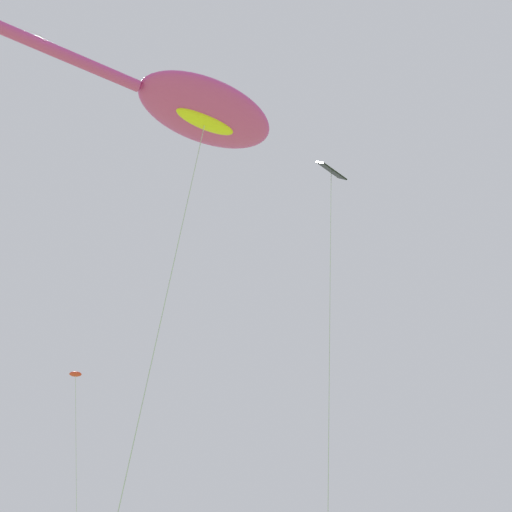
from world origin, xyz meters
TOP-DOWN VIEW (x-y plane):
  - big_show_kite at (0.20, 9.73)m, footprint 10.72×4.33m
  - small_kite_tiny_distant at (2.75, 20.53)m, footprint 4.18×3.03m
  - small_kite_diamond_red at (2.69, 6.38)m, footprint 1.92×0.72m

SIDE VIEW (x-z plane):
  - small_kite_tiny_distant at x=2.75m, z-range 5.12..17.46m
  - small_kite_diamond_red at x=2.69m, z-range 6.08..20.67m
  - big_show_kite at x=0.20m, z-range 8.53..26.72m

